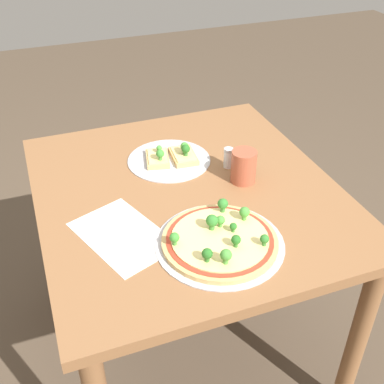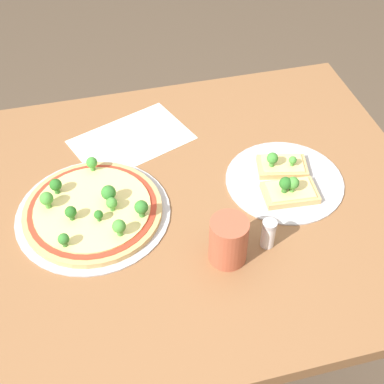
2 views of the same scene
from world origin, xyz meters
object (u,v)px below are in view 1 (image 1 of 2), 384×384
at_px(pizza_tray_whole, 220,240).
at_px(condiment_shaker, 228,158).
at_px(drinking_cup, 244,166).
at_px(dining_table, 187,215).
at_px(pizza_tray_slice, 171,157).

xyz_separation_m(pizza_tray_whole, condiment_shaker, (-0.36, 0.18, 0.02)).
bearing_deg(pizza_tray_whole, condiment_shaker, 152.97).
height_order(drinking_cup, condiment_shaker, drinking_cup).
xyz_separation_m(dining_table, pizza_tray_slice, (-0.18, 0.01, 0.12)).
relative_size(pizza_tray_whole, drinking_cup, 3.27).
distance_m(pizza_tray_whole, pizza_tray_slice, 0.47).
bearing_deg(pizza_tray_slice, dining_table, -2.61).
xyz_separation_m(pizza_tray_slice, drinking_cup, (0.20, 0.18, 0.04)).
relative_size(pizza_tray_whole, condiment_shaker, 4.93).
height_order(dining_table, pizza_tray_slice, pizza_tray_slice).
bearing_deg(dining_table, condiment_shaker, 113.44).
distance_m(dining_table, pizza_tray_slice, 0.22).
distance_m(dining_table, drinking_cup, 0.25).
distance_m(dining_table, pizza_tray_whole, 0.31).
relative_size(pizza_tray_slice, drinking_cup, 2.65).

